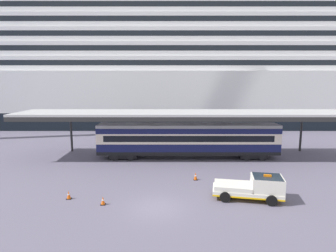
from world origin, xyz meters
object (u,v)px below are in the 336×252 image
Objects in this scene: traffic_cone_far at (194,176)px; service_truck at (253,187)px; cruise_ship at (155,73)px; traffic_cone_mid at (102,201)px; train_carriage at (187,139)px; traffic_cone_near at (67,195)px.

service_truck is at bearing -46.02° from traffic_cone_far.
traffic_cone_mid is (-2.16, -45.26, -10.92)m from cruise_ship.
traffic_cone_far is (5.19, -40.04, -10.88)m from cruise_ship.
train_carriage reaches higher than traffic_cone_near.
train_carriage is 32.41× the size of traffic_cone_near.
service_truck reaches higher than traffic_cone_mid.
cruise_ship is 253.78× the size of traffic_cone_mid.
traffic_cone_mid is at bearing -144.60° from traffic_cone_far.
train_carriage reaches higher than traffic_cone_mid.
cruise_ship is 7.50× the size of train_carriage.
traffic_cone_far is at bearing -88.64° from train_carriage.
traffic_cone_mid is at bearing -175.02° from service_truck.
traffic_cone_mid is at bearing -19.15° from traffic_cone_near.
train_carriage reaches higher than traffic_cone_far.
traffic_cone_near is 3.05m from traffic_cone_mid.
service_truck is at bearing 4.98° from traffic_cone_mid.
cruise_ship is 243.25× the size of traffic_cone_near.
service_truck is at bearing -78.18° from cruise_ship.
cruise_ship reaches higher than traffic_cone_mid.
cruise_ship is 220.88× the size of traffic_cone_far.
cruise_ship is 28.93× the size of service_truck.
traffic_cone_mid is 0.87× the size of traffic_cone_far.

